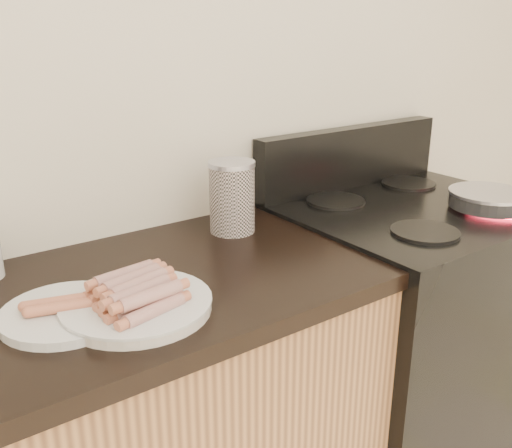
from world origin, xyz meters
TOP-DOWN VIEW (x-y plane):
  - wall_back at (0.00, 2.00)m, footprint 4.00×0.04m
  - stove at (0.78, 1.68)m, footprint 0.76×0.65m
  - stove_panel at (0.78, 1.96)m, footprint 0.76×0.06m
  - burner_near_left at (0.61, 1.51)m, footprint 0.18×0.18m
  - burner_near_right at (0.95, 1.51)m, footprint 0.18×0.18m
  - burner_far_left at (0.61, 1.84)m, footprint 0.18×0.18m
  - burner_far_right at (0.95, 1.84)m, footprint 0.18×0.18m
  - frying_pan at (0.92, 1.52)m, footprint 0.23×0.40m
  - main_plate at (-0.18, 1.58)m, footprint 0.37×0.37m
  - side_plate at (-0.30, 1.63)m, footprint 0.32×0.32m
  - hotdog_pile at (-0.18, 1.58)m, footprint 0.13×0.20m
  - plain_sausages at (-0.30, 1.63)m, footprint 0.14×0.09m
  - canister at (0.23, 1.84)m, footprint 0.13×0.13m

SIDE VIEW (x-z plane):
  - stove at x=0.78m, z-range 0.00..0.91m
  - side_plate at x=-0.30m, z-range 0.90..0.92m
  - main_plate at x=-0.18m, z-range 0.90..0.92m
  - burner_near_left at x=0.61m, z-range 0.91..0.92m
  - burner_near_right at x=0.95m, z-range 0.91..0.92m
  - burner_far_left at x=0.61m, z-range 0.91..0.92m
  - burner_far_right at x=0.95m, z-range 0.91..0.92m
  - plain_sausages at x=-0.30m, z-range 0.92..0.94m
  - hotdog_pile at x=-0.18m, z-range 0.92..0.97m
  - frying_pan at x=0.92m, z-range 0.92..0.97m
  - canister at x=0.23m, z-range 0.90..1.09m
  - stove_panel at x=0.78m, z-range 0.91..1.11m
  - wall_back at x=0.00m, z-range 0.00..2.60m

